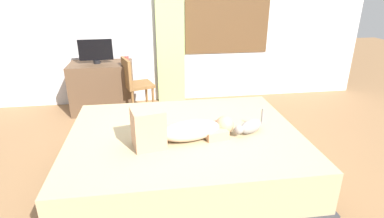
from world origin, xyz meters
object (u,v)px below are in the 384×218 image
(person_lying, at_px, (180,129))
(bed, at_px, (185,156))
(cat, at_px, (249,127))
(desk, at_px, (103,87))
(chair_by_desk, at_px, (134,82))
(tv_monitor, at_px, (96,51))
(cup, at_px, (126,59))

(person_lying, bearing_deg, bed, 70.20)
(cat, height_order, desk, desk)
(person_lying, bearing_deg, chair_by_desk, 103.76)
(person_lying, relative_size, tv_monitor, 1.96)
(desk, relative_size, chair_by_desk, 1.05)
(chair_by_desk, bearing_deg, desk, 150.89)
(desk, height_order, tv_monitor, tv_monitor)
(bed, xyz_separation_m, cup, (-0.62, 2.00, 0.53))
(bed, xyz_separation_m, cat, (0.60, -0.11, 0.33))
(desk, bearing_deg, tv_monitor, -180.00)
(bed, bearing_deg, cat, -10.23)
(desk, bearing_deg, cup, 0.09)
(person_lying, height_order, cat, person_lying)
(cup, bearing_deg, tv_monitor, -179.92)
(chair_by_desk, bearing_deg, person_lying, -76.24)
(desk, relative_size, cup, 9.77)
(person_lying, xyz_separation_m, desk, (-0.95, 2.16, -0.26))
(bed, relative_size, person_lying, 2.36)
(person_lying, xyz_separation_m, chair_by_desk, (-0.46, 1.89, -0.12))
(tv_monitor, bearing_deg, bed, -62.34)
(person_lying, relative_size, chair_by_desk, 1.09)
(cat, relative_size, cup, 3.55)
(cat, height_order, cup, cup)
(desk, xyz_separation_m, tv_monitor, (-0.04, -0.00, 0.55))
(bed, xyz_separation_m, desk, (-1.01, 2.00, 0.11))
(tv_monitor, relative_size, chair_by_desk, 0.56)
(tv_monitor, bearing_deg, person_lying, -65.41)
(desk, bearing_deg, person_lying, -66.25)
(desk, xyz_separation_m, chair_by_desk, (0.49, -0.27, 0.14))
(person_lying, xyz_separation_m, cup, (-0.56, 2.16, 0.15))
(bed, bearing_deg, desk, 116.80)
(person_lying, distance_m, chair_by_desk, 1.95)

